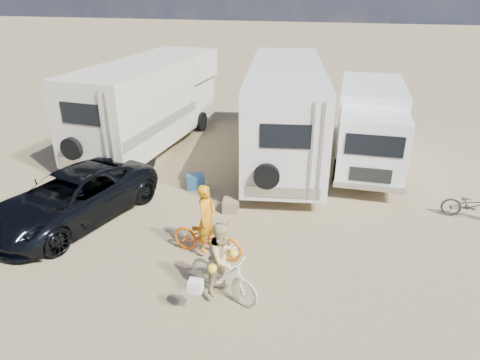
% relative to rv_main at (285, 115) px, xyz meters
% --- Properties ---
extents(ground, '(140.00, 140.00, 0.00)m').
position_rel_rv_main_xyz_m(ground, '(-0.47, -6.86, -1.79)').
color(ground, '#98835A').
rests_on(ground, ground).
extents(rv_main, '(3.68, 8.75, 3.58)m').
position_rel_rv_main_xyz_m(rv_main, '(0.00, 0.00, 0.00)').
color(rv_main, silver).
rests_on(rv_main, ground).
extents(rv_left, '(3.37, 8.44, 3.42)m').
position_rel_rv_main_xyz_m(rv_left, '(-5.58, 0.45, -0.08)').
color(rv_left, white).
rests_on(rv_left, ground).
extents(box_truck, '(2.30, 6.32, 2.84)m').
position_rel_rv_main_xyz_m(box_truck, '(3.06, 0.30, -0.37)').
color(box_truck, silver).
rests_on(box_truck, ground).
extents(dark_suv, '(3.70, 5.57, 1.42)m').
position_rel_rv_main_xyz_m(dark_suv, '(-5.13, -5.86, -1.08)').
color(dark_suv, black).
rests_on(dark_suv, ground).
extents(bike_man, '(1.98, 0.98, 0.99)m').
position_rel_rv_main_xyz_m(bike_man, '(-0.92, -6.66, -1.29)').
color(bike_man, '#E45F0B').
rests_on(bike_man, ground).
extents(bike_woman, '(1.88, 1.23, 1.10)m').
position_rel_rv_main_xyz_m(bike_woman, '(-0.12, -8.08, -1.24)').
color(bike_woman, beige).
rests_on(bike_woman, ground).
extents(rider_man, '(0.52, 0.70, 1.73)m').
position_rel_rv_main_xyz_m(rider_man, '(-0.92, -6.66, -0.92)').
color(rider_man, orange).
rests_on(rider_man, ground).
extents(rider_woman, '(0.89, 0.97, 1.62)m').
position_rel_rv_main_xyz_m(rider_woman, '(-0.12, -8.08, -0.98)').
color(rider_woman, tan).
rests_on(rider_woman, ground).
extents(bike_parked, '(1.69, 0.78, 0.86)m').
position_rel_rv_main_xyz_m(bike_parked, '(5.89, -3.18, -1.36)').
color(bike_parked, '#252825').
rests_on(bike_parked, ground).
extents(cooler, '(0.70, 0.62, 0.46)m').
position_rel_rv_main_xyz_m(cooler, '(-2.47, -3.07, -1.56)').
color(cooler, '#295584').
rests_on(cooler, ground).
extents(crate, '(0.52, 0.52, 0.37)m').
position_rel_rv_main_xyz_m(crate, '(-0.92, -4.34, -1.60)').
color(crate, '#7F664B').
rests_on(crate, ground).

